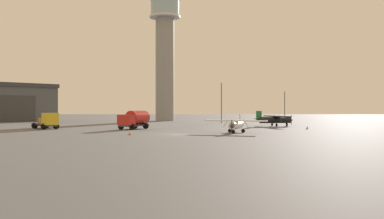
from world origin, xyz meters
The scene contains 10 objects.
ground_plane centered at (0.00, 0.00, 0.00)m, with size 400.00×400.00×0.00m, color #545456.
control_tower centered at (-6.05, 60.53, 19.57)m, with size 8.44×8.44×37.94m.
airplane_white centered at (7.86, 4.03, 1.19)m, with size 8.55×6.72×2.54m.
airplane_black centered at (17.29, 24.97, 1.35)m, with size 7.69×9.84×2.90m.
truck_fuel_tanker_red centered at (-7.60, 13.88, 1.65)m, with size 4.74×6.29×3.01m.
truck_flatbed_yellow centered at (-21.82, 13.91, 1.27)m, with size 5.69×5.94×2.63m.
light_post_west centered at (8.36, 42.49, 5.62)m, with size 0.44×0.44×9.55m.
light_post_east centered at (25.27, 52.74, 4.79)m, with size 0.44×0.44×7.96m.
traffic_cone_near_left centered at (20.43, 14.14, 0.28)m, with size 0.36×0.36×0.57m.
traffic_cone_near_right centered at (-6.06, -1.03, 0.34)m, with size 0.36×0.36×0.69m.
Camera 1 is at (2.04, -52.55, 3.29)m, focal length 38.41 mm.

